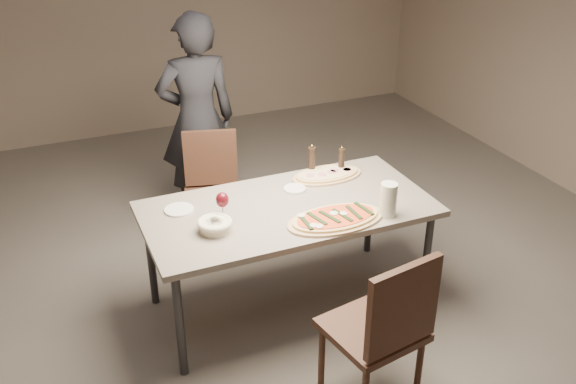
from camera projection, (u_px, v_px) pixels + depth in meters
name	position (u px, v px, depth m)	size (l,w,h in m)	color
room	(288.00, 108.00, 3.70)	(7.00, 7.00, 7.00)	#5D5650
dining_table	(288.00, 214.00, 4.02)	(1.80, 0.90, 0.75)	gray
zucchini_pizza	(335.00, 219.00, 3.83)	(0.61, 0.34, 0.05)	tan
ham_pizza	(327.00, 175.00, 4.36)	(0.50, 0.28, 0.04)	tan
bread_basket	(215.00, 225.00, 3.71)	(0.21, 0.21, 0.07)	beige
oil_dish	(295.00, 189.00, 4.19)	(0.14, 0.14, 0.02)	white
pepper_mill_left	(312.00, 160.00, 4.38)	(0.05, 0.05, 0.21)	black
pepper_mill_right	(341.00, 160.00, 4.41)	(0.05, 0.05, 0.19)	black
carafe	(388.00, 200.00, 3.85)	(0.10, 0.10, 0.21)	silver
wine_glass	(222.00, 201.00, 3.80)	(0.08, 0.08, 0.18)	silver
side_plate	(179.00, 210.00, 3.95)	(0.18, 0.18, 0.01)	white
chair_near	(385.00, 325.00, 3.30)	(0.53, 0.53, 0.97)	#43281C
chair_far	(212.00, 184.00, 4.82)	(0.52, 0.52, 0.89)	#43281C
diner	(197.00, 120.00, 5.04)	(0.62, 0.41, 1.70)	black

